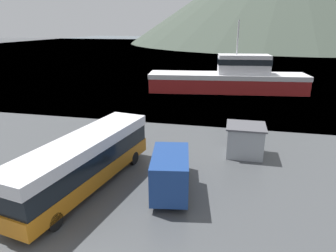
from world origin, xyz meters
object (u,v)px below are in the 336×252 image
delivery_van (171,170)px  fishing_boat (230,78)px  dock_kiosk (245,140)px  small_boat (283,82)px  tour_bus (84,160)px

delivery_van → fishing_boat: (2.59, 28.86, 0.69)m
dock_kiosk → small_boat: size_ratio=0.46×
fishing_boat → small_boat: bearing=-58.4°
tour_bus → delivery_van: tour_bus is taller
delivery_van → small_boat: 37.19m
tour_bus → delivery_van: (5.03, 0.66, -0.44)m
dock_kiosk → small_boat: dock_kiosk is taller
small_boat → tour_bus: bearing=-125.8°
fishing_boat → delivery_van: bearing=168.0°
tour_bus → delivery_van: bearing=17.7°
delivery_van → small_boat: bearing=63.5°
delivery_van → fishing_boat: size_ratio=0.25×
fishing_boat → tour_bus: bearing=158.6°
dock_kiosk → delivery_van: bearing=-124.7°
delivery_van → dock_kiosk: 7.55m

